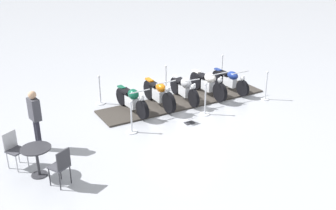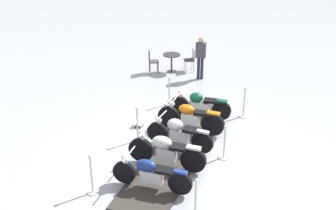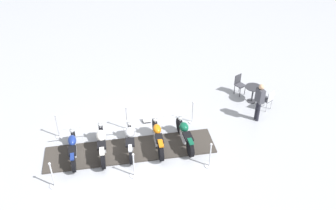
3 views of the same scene
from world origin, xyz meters
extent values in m
plane|color=#A8AAB2|center=(0.00, 0.00, 0.00)|extent=(80.00, 80.00, 0.00)
cube|color=#38332D|center=(0.00, 0.00, 0.03)|extent=(3.36, 6.47, 0.06)
cylinder|color=black|center=(-0.02, 2.15, 0.37)|extent=(0.64, 0.29, 0.63)
cylinder|color=black|center=(1.35, 1.79, 0.37)|extent=(0.64, 0.29, 0.63)
cube|color=silver|center=(0.67, 1.97, 0.41)|extent=(0.60, 0.38, 0.36)
ellipsoid|color=#0F5138|center=(0.53, 2.01, 0.73)|extent=(0.52, 0.44, 0.34)
cube|color=black|center=(1.03, 1.88, 0.68)|extent=(0.58, 0.42, 0.08)
cube|color=#0F5138|center=(1.35, 1.79, 0.71)|extent=(0.37, 0.24, 0.06)
cylinder|color=silver|center=(0.04, 2.13, 0.64)|extent=(0.26, 0.13, 0.54)
cylinder|color=silver|center=(0.10, 2.12, 0.96)|extent=(0.22, 0.71, 0.04)
sphere|color=silver|center=(0.01, 2.14, 0.76)|extent=(0.18, 0.18, 0.18)
cylinder|color=black|center=(-0.34, 1.22, 0.41)|extent=(0.72, 0.36, 0.71)
cylinder|color=black|center=(1.01, 0.75, 0.41)|extent=(0.72, 0.36, 0.71)
cube|color=silver|center=(0.33, 0.99, 0.45)|extent=(0.60, 0.42, 0.40)
ellipsoid|color=#D16B0F|center=(0.20, 1.03, 0.78)|extent=(0.56, 0.44, 0.30)
cube|color=black|center=(0.69, 0.86, 0.74)|extent=(0.59, 0.43, 0.08)
cube|color=#D16B0F|center=(1.01, 0.75, 0.80)|extent=(0.42, 0.29, 0.06)
cylinder|color=silver|center=(-0.25, 1.18, 0.72)|extent=(0.36, 0.18, 0.59)
cylinder|color=silver|center=(-0.15, 1.15, 1.08)|extent=(0.27, 0.71, 0.04)
sphere|color=silver|center=(-0.25, 1.18, 0.88)|extent=(0.18, 0.18, 0.18)
cylinder|color=black|center=(-0.65, 0.27, 0.38)|extent=(0.64, 0.35, 0.64)
cylinder|color=black|center=(0.65, -0.27, 0.38)|extent=(0.64, 0.35, 0.64)
cube|color=silver|center=(0.00, 0.00, 0.42)|extent=(0.58, 0.39, 0.38)
ellipsoid|color=#B7BAC1|center=(-0.13, 0.05, 0.76)|extent=(0.57, 0.51, 0.36)
cube|color=black|center=(0.33, -0.14, 0.71)|extent=(0.55, 0.48, 0.08)
cube|color=#B7BAC1|center=(0.65, -0.27, 0.73)|extent=(0.38, 0.26, 0.06)
cylinder|color=silver|center=(-0.58, 0.24, 0.65)|extent=(0.29, 0.18, 0.55)
cylinder|color=silver|center=(-0.51, 0.21, 0.99)|extent=(0.27, 0.57, 0.04)
sphere|color=silver|center=(-0.60, 0.25, 0.79)|extent=(0.18, 0.18, 0.18)
cylinder|color=black|center=(-1.04, -0.75, 0.41)|extent=(0.70, 0.35, 0.70)
cylinder|color=black|center=(0.37, -1.22, 0.41)|extent=(0.70, 0.35, 0.70)
cube|color=silver|center=(-0.33, -0.99, 0.44)|extent=(0.57, 0.40, 0.37)
ellipsoid|color=silver|center=(-0.46, -0.94, 0.77)|extent=(0.63, 0.50, 0.34)
cube|color=black|center=(-0.01, -1.09, 0.72)|extent=(0.52, 0.43, 0.08)
cube|color=silver|center=(0.37, -1.22, 0.78)|extent=(0.42, 0.28, 0.06)
cylinder|color=silver|center=(-0.98, -0.77, 0.70)|extent=(0.27, 0.15, 0.60)
cylinder|color=silver|center=(-0.91, -0.80, 1.06)|extent=(0.28, 0.76, 0.04)
sphere|color=silver|center=(-1.01, -0.76, 0.86)|extent=(0.18, 0.18, 0.18)
cylinder|color=black|center=(-1.37, -1.76, 0.36)|extent=(0.61, 0.28, 0.61)
cylinder|color=black|center=(0.04, -2.18, 0.36)|extent=(0.61, 0.28, 0.61)
cube|color=silver|center=(-0.67, -1.97, 0.40)|extent=(0.60, 0.35, 0.34)
ellipsoid|color=navy|center=(-0.80, -1.93, 0.70)|extent=(0.59, 0.44, 0.30)
cube|color=black|center=(-0.30, -2.08, 0.65)|extent=(0.57, 0.40, 0.08)
cube|color=navy|center=(0.04, -2.18, 0.69)|extent=(0.36, 0.22, 0.06)
cylinder|color=silver|center=(-1.30, -1.78, 0.62)|extent=(0.29, 0.15, 0.52)
cylinder|color=silver|center=(-1.23, -1.80, 0.94)|extent=(0.25, 0.72, 0.04)
sphere|color=silver|center=(-1.32, -1.77, 0.74)|extent=(0.18, 0.18, 0.18)
cylinder|color=silver|center=(-0.39, 2.98, 0.01)|extent=(0.34, 0.34, 0.03)
cylinder|color=silver|center=(-0.39, 2.98, 0.49)|extent=(0.05, 0.05, 0.92)
sphere|color=silver|center=(-0.39, 2.98, 0.98)|extent=(0.09, 0.09, 0.09)
cylinder|color=silver|center=(-2.12, -2.14, 0.01)|extent=(0.30, 0.30, 0.03)
cylinder|color=silver|center=(-2.12, -2.14, 0.52)|extent=(0.05, 0.05, 0.99)
sphere|color=silver|center=(-2.12, -2.14, 1.05)|extent=(0.09, 0.09, 0.09)
cylinder|color=silver|center=(2.12, 2.14, 0.01)|extent=(0.34, 0.34, 0.03)
cylinder|color=silver|center=(2.12, 2.14, 0.51)|extent=(0.05, 0.05, 0.96)
sphere|color=silver|center=(2.12, 2.14, 1.02)|extent=(0.09, 0.09, 0.09)
cylinder|color=silver|center=(0.39, -2.98, 0.01)|extent=(0.35, 0.35, 0.03)
cylinder|color=silver|center=(0.39, -2.98, 0.51)|extent=(0.05, 0.05, 0.97)
sphere|color=silver|center=(0.39, -2.98, 1.03)|extent=(0.09, 0.09, 0.09)
cylinder|color=silver|center=(-1.25, 0.42, 0.01)|extent=(0.36, 0.36, 0.03)
cylinder|color=silver|center=(-1.25, 0.42, 0.53)|extent=(0.05, 0.05, 1.01)
sphere|color=silver|center=(-1.25, 0.42, 1.07)|extent=(0.09, 0.09, 0.09)
cylinder|color=silver|center=(1.25, -0.42, 0.01)|extent=(0.33, 0.33, 0.03)
cylinder|color=silver|center=(1.25, -0.42, 0.49)|extent=(0.05, 0.05, 0.92)
sphere|color=silver|center=(1.25, -0.42, 0.99)|extent=(0.09, 0.09, 0.09)
cube|color=#333338|center=(-1.30, 1.31, 0.01)|extent=(0.29, 0.36, 0.02)
cube|color=white|center=(-1.30, 1.31, 0.14)|extent=(0.33, 0.35, 0.14)
cylinder|color=#2D2D33|center=(-0.39, 6.15, 0.01)|extent=(0.40, 0.40, 0.02)
cylinder|color=#2D2D33|center=(-0.39, 6.15, 0.38)|extent=(0.07, 0.07, 0.72)
cylinder|color=#2D2D33|center=(-0.39, 6.15, 0.76)|extent=(0.73, 0.73, 0.03)
cylinder|color=#2D2D33|center=(-0.99, 6.22, 0.24)|extent=(0.03, 0.03, 0.48)
cylinder|color=#2D2D33|center=(-0.94, 5.89, 0.24)|extent=(0.03, 0.03, 0.48)
cylinder|color=#2D2D33|center=(-1.33, 6.17, 0.24)|extent=(0.03, 0.03, 0.48)
cylinder|color=#2D2D33|center=(-1.27, 5.83, 0.24)|extent=(0.03, 0.03, 0.48)
cube|color=#3F3F47|center=(-1.13, 6.03, 0.50)|extent=(0.46, 0.46, 0.04)
cube|color=#2D2D33|center=(-1.31, 6.00, 0.74)|extent=(0.09, 0.40, 0.45)
cylinder|color=#B7B7BC|center=(0.21, 6.10, 0.23)|extent=(0.03, 0.03, 0.46)
cylinder|color=#B7B7BC|center=(0.14, 6.43, 0.23)|extent=(0.03, 0.03, 0.46)
cylinder|color=#B7B7BC|center=(0.54, 6.17, 0.23)|extent=(0.03, 0.03, 0.46)
cylinder|color=#B7B7BC|center=(0.48, 6.50, 0.23)|extent=(0.03, 0.03, 0.46)
cube|color=#3F3F47|center=(0.34, 6.30, 0.48)|extent=(0.47, 0.47, 0.04)
cube|color=#B7B7BC|center=(0.53, 6.34, 0.73)|extent=(0.11, 0.40, 0.45)
cylinder|color=#23232D|center=(0.85, 5.41, 0.46)|extent=(0.12, 0.12, 0.92)
cylinder|color=#23232D|center=(0.71, 5.44, 0.46)|extent=(0.12, 0.12, 0.92)
cube|color=#3F3F47|center=(0.78, 5.42, 1.22)|extent=(0.43, 0.28, 0.60)
sphere|color=tan|center=(0.78, 5.42, 1.63)|extent=(0.22, 0.22, 0.22)
camera|label=1|loc=(-8.21, 10.19, 5.31)|focal=41.39mm
camera|label=2|loc=(0.03, -10.62, 6.55)|focal=45.49mm
camera|label=3|loc=(9.75, -3.78, 9.28)|focal=39.01mm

